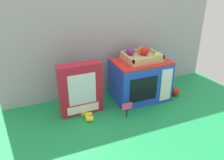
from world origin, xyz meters
The scene contains 8 objects.
ground_plane centered at (0.00, 0.00, 0.00)m, with size 1.70×1.70×0.00m, color #198C47.
display_back_panel centered at (0.00, 0.25, 0.40)m, with size 1.61×0.03×0.80m, color #A0A3A8.
toy_microwave centered at (0.13, 0.05, 0.14)m, with size 0.38×0.27×0.29m.
food_groups_crate centered at (0.14, 0.06, 0.32)m, with size 0.24×0.22×0.09m.
cookie_set_box centered at (-0.32, 0.02, 0.17)m, with size 0.27×0.08×0.34m.
price_sign centered at (-0.07, -0.15, 0.07)m, with size 0.07×0.01×0.10m.
loose_toy_banana centered at (-0.30, -0.06, 0.02)m, with size 0.07×0.13×0.03m.
loose_toy_apple centered at (0.39, -0.02, 0.03)m, with size 0.06×0.06×0.06m, color red.
Camera 1 is at (-0.65, -1.28, 0.86)m, focal length 38.03 mm.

